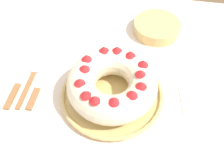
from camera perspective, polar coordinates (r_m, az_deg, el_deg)
The scene contains 8 objects.
dining_table at distance 0.81m, azimuth 1.61°, elevation -7.06°, with size 1.58×1.04×0.78m.
serving_dish at distance 0.74m, azimuth 0.00°, elevation -2.36°, with size 0.29×0.29×0.02m.
bundt_cake at distance 0.70m, azimuth -0.00°, elevation 0.09°, with size 0.24×0.24×0.09m.
fork at distance 0.82m, azimuth -17.20°, elevation 1.00°, with size 0.02×0.19×0.01m.
serving_knife at distance 0.82m, azimuth -19.81°, elevation -0.25°, with size 0.02×0.20×0.01m.
cake_knife at distance 0.79m, azimuth -15.95°, elevation -1.16°, with size 0.02×0.16×0.01m.
side_bowl at distance 0.93m, azimuth 9.72°, elevation 12.05°, with size 0.16×0.16×0.04m, color tan.
napkin at distance 0.78m, azimuth 19.20°, elevation -3.57°, with size 0.12×0.09×0.00m, color white.
Camera 1 is at (0.05, -0.41, 1.39)m, focal length 42.00 mm.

